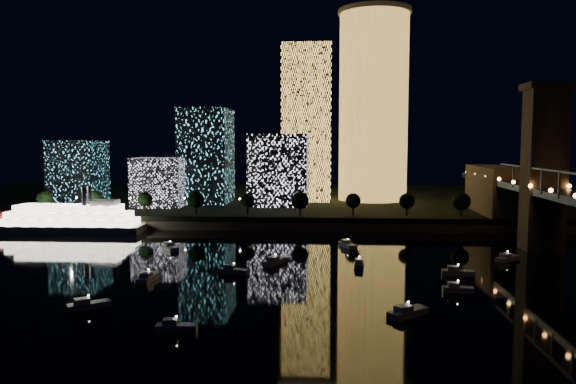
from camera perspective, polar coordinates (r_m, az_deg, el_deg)
name	(u,v)px	position (r m, az deg, el deg)	size (l,w,h in m)	color
ground	(326,289)	(127.22, 3.90, -9.78)	(520.00, 520.00, 0.00)	black
far_bank	(326,201)	(284.53, 3.93, -0.95)	(420.00, 160.00, 5.00)	black
seawall	(326,227)	(207.29, 3.92, -3.52)	(420.00, 6.00, 3.00)	#6B5E4C
tower_cylindrical	(373,106)	(269.42, 8.67, 8.65)	(34.00, 34.00, 88.47)	#F6B64E
tower_rectangular	(307,124)	(265.48, 1.93, 6.95)	(22.65, 22.65, 72.07)	#F6B64E
midrise_blocks	(194,166)	(252.75, -9.57, 2.62)	(111.76, 40.27, 42.43)	white
riverboat	(63,220)	(218.86, -21.90, -2.65)	(57.15, 12.49, 17.18)	silver
motorboats	(303,272)	(139.23, 1.58, -8.11)	(104.53, 85.57, 2.78)	silver
esplanade_trees	(251,200)	(214.00, -3.75, -0.82)	(166.57, 6.88, 8.94)	black
street_lamps	(240,202)	(220.83, -4.92, -1.02)	(132.70, 0.70, 5.65)	black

